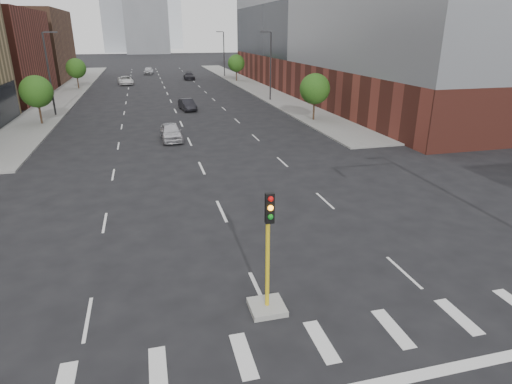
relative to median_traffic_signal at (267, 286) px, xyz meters
name	(u,v)px	position (x,y,z in m)	size (l,w,h in m)	color
sidewalk_left_far	(72,90)	(-15.00, 65.03, -0.90)	(5.00, 92.00, 0.15)	gray
sidewalk_right_far	(249,84)	(15.00, 65.03, -0.90)	(5.00, 92.00, 0.15)	gray
building_left_far_b	(10,46)	(-27.50, 83.03, 5.53)	(20.00, 24.00, 13.00)	brown
building_right_main	(364,18)	(29.50, 51.03, 10.03)	(24.00, 70.00, 22.00)	brown
median_traffic_signal	(267,286)	(0.00, 0.00, 0.00)	(1.20, 1.20, 4.40)	#999993
streetlight_right_a	(270,63)	(13.41, 46.03, 4.04)	(1.60, 0.22, 9.07)	#2D2D30
streetlight_right_b	(223,52)	(13.41, 81.03, 4.04)	(1.60, 0.22, 9.07)	#2D2D30
streetlight_left	(49,71)	(-13.41, 41.03, 4.04)	(1.60, 0.22, 9.07)	#2D2D30
tree_left_near	(36,92)	(-14.00, 36.03, 2.42)	(3.20, 3.20, 4.85)	#382619
tree_left_far	(76,68)	(-14.00, 66.03, 2.42)	(3.20, 3.20, 4.85)	#382619
tree_right_near	(315,89)	(14.00, 31.03, 2.42)	(3.20, 3.20, 4.85)	#382619
tree_right_far	(236,63)	(14.00, 71.03, 2.42)	(3.20, 3.20, 4.85)	#382619
car_near_left	(171,132)	(-1.50, 25.91, -0.22)	(1.78, 4.44, 1.51)	silver
car_mid_right	(187,105)	(1.50, 41.10, -0.29)	(1.44, 4.13, 1.36)	black
car_far_left	(126,80)	(-6.55, 71.11, -0.23)	(2.46, 5.33, 1.48)	silver
car_deep_right	(189,76)	(5.53, 76.86, -0.27)	(1.98, 4.86, 1.41)	black
car_distant	(149,71)	(-2.08, 90.39, -0.16)	(1.92, 4.77, 1.63)	silver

